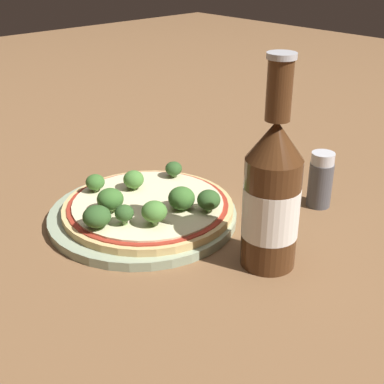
% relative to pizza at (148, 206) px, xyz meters
% --- Properties ---
extents(ground_plane, '(3.00, 3.00, 0.00)m').
position_rel_pizza_xyz_m(ground_plane, '(0.01, -0.01, -0.02)').
color(ground_plane, brown).
extents(plate, '(0.25, 0.25, 0.01)m').
position_rel_pizza_xyz_m(plate, '(-0.00, -0.00, -0.01)').
color(plate, '#93A384').
rests_on(plate, ground_plane).
extents(pizza, '(0.23, 0.23, 0.01)m').
position_rel_pizza_xyz_m(pizza, '(0.00, 0.00, 0.00)').
color(pizza, tan).
rests_on(pizza, plate).
extents(broccoli_floret_0, '(0.03, 0.03, 0.03)m').
position_rel_pizza_xyz_m(broccoli_floret_0, '(0.05, -0.03, 0.03)').
color(broccoli_floret_0, '#7A9E5B').
rests_on(broccoli_floret_0, pizza).
extents(broccoli_floret_1, '(0.03, 0.03, 0.03)m').
position_rel_pizza_xyz_m(broccoli_floret_1, '(-0.04, 0.01, 0.02)').
color(broccoli_floret_1, '#7A9E5B').
rests_on(broccoli_floret_1, pizza).
extents(broccoli_floret_2, '(0.02, 0.02, 0.03)m').
position_rel_pizza_xyz_m(broccoli_floret_2, '(0.03, -0.06, 0.02)').
color(broccoli_floret_2, '#7A9E5B').
rests_on(broccoli_floret_2, pizza).
extents(broccoli_floret_3, '(0.03, 0.03, 0.03)m').
position_rel_pizza_xyz_m(broccoli_floret_3, '(0.07, 0.04, 0.02)').
color(broccoli_floret_3, '#7A9E5B').
rests_on(broccoli_floret_3, pizza).
extents(broccoli_floret_4, '(0.03, 0.03, 0.03)m').
position_rel_pizza_xyz_m(broccoli_floret_4, '(0.05, 0.02, 0.02)').
color(broccoli_floret_4, '#7A9E5B').
rests_on(broccoli_floret_4, pizza).
extents(broccoli_floret_5, '(0.03, 0.03, 0.03)m').
position_rel_pizza_xyz_m(broccoli_floret_5, '(-0.01, -0.05, 0.02)').
color(broccoli_floret_5, '#7A9E5B').
rests_on(broccoli_floret_5, pizza).
extents(broccoli_floret_6, '(0.02, 0.02, 0.02)m').
position_rel_pizza_xyz_m(broccoli_floret_6, '(-0.04, 0.08, 0.02)').
color(broccoli_floret_6, '#7A9E5B').
rests_on(broccoli_floret_6, pizza).
extents(broccoli_floret_7, '(0.03, 0.03, 0.03)m').
position_rel_pizza_xyz_m(broccoli_floret_7, '(0.01, -0.09, 0.02)').
color(broccoli_floret_7, '#7A9E5B').
rests_on(broccoli_floret_7, pizza).
extents(broccoli_floret_8, '(0.03, 0.03, 0.02)m').
position_rel_pizza_xyz_m(broccoli_floret_8, '(-0.07, -0.03, 0.02)').
color(broccoli_floret_8, '#7A9E5B').
rests_on(broccoli_floret_8, pizza).
extents(beer_bottle, '(0.06, 0.06, 0.24)m').
position_rel_pizza_xyz_m(beer_bottle, '(0.18, 0.04, 0.07)').
color(beer_bottle, '#472814').
rests_on(beer_bottle, ground_plane).
extents(pepper_shaker, '(0.03, 0.03, 0.08)m').
position_rel_pizza_xyz_m(pepper_shaker, '(0.13, 0.20, 0.02)').
color(pepper_shaker, '#4C4C51').
rests_on(pepper_shaker, ground_plane).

